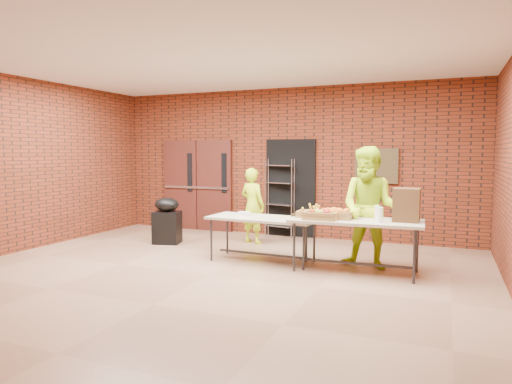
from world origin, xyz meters
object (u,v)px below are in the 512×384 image
wire_rack (280,198)px  table_right (356,224)px  covered_grill (167,221)px  volunteer_woman (253,206)px  volunteer_man (370,208)px  table_left (263,221)px  coffee_dispenser (406,205)px

wire_rack → table_right: (2.05, -2.31, -0.10)m
table_right → covered_grill: 3.97m
volunteer_woman → volunteer_man: (2.48, -1.13, 0.20)m
volunteer_woman → table_left: bearing=135.1°
covered_grill → volunteer_woman: size_ratio=0.61×
volunteer_woman → volunteer_man: 2.73m
table_left → volunteer_woman: 1.56m
wire_rack → table_right: size_ratio=0.84×
wire_rack → covered_grill: wire_rack is taller
table_right → volunteer_man: (0.16, 0.32, 0.22)m
covered_grill → volunteer_woman: (1.56, 0.70, 0.30)m
table_right → coffee_dispenser: size_ratio=4.07×
wire_rack → volunteer_man: (2.21, -1.99, 0.12)m
volunteer_man → coffee_dispenser: bearing=-12.9°
table_right → volunteer_man: 0.42m
volunteer_woman → volunteer_man: bearing=171.3°
covered_grill → volunteer_woman: 1.74m
table_left → volunteer_man: size_ratio=0.96×
coffee_dispenser → wire_rack: bearing=141.4°
wire_rack → volunteer_man: volunteer_man is taller
volunteer_man → wire_rack: bearing=146.7°
table_left → coffee_dispenser: bearing=2.5°
coffee_dispenser → table_right: bearing=-172.5°
table_left → coffee_dispenser: coffee_dispenser is taller
wire_rack → coffee_dispenser: 3.55m
table_right → volunteer_woman: (-2.32, 1.45, 0.02)m
coffee_dispenser → covered_grill: size_ratio=0.53×
wire_rack → volunteer_man: 2.98m
wire_rack → volunteer_man: bearing=-28.4°
wire_rack → covered_grill: (-1.83, -1.56, -0.38)m
coffee_dispenser → covered_grill: coffee_dispenser is taller
wire_rack → table_left: bearing=-63.8°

